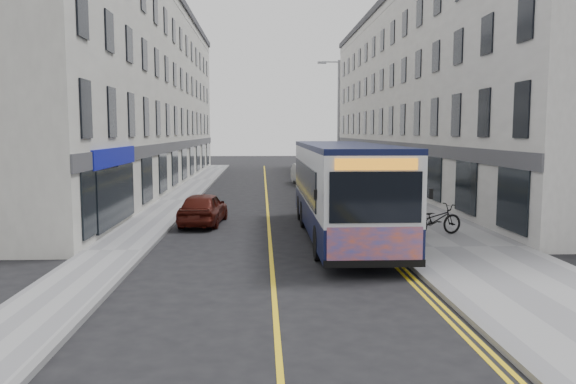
{
  "coord_description": "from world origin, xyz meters",
  "views": [
    {
      "loc": [
        -0.28,
        -19.04,
        3.88
      ],
      "look_at": [
        0.71,
        1.99,
        1.6
      ],
      "focal_mm": 35.0,
      "sensor_mm": 36.0,
      "label": 1
    }
  ],
  "objects": [
    {
      "name": "ground",
      "position": [
        0.0,
        0.0,
        0.0
      ],
      "size": [
        140.0,
        140.0,
        0.0
      ],
      "primitive_type": "plane",
      "color": "black",
      "rests_on": "ground"
    },
    {
      "name": "pavement_east",
      "position": [
        6.25,
        12.0,
        0.06
      ],
      "size": [
        4.5,
        64.0,
        0.12
      ],
      "primitive_type": "cube",
      "color": "gray",
      "rests_on": "ground"
    },
    {
      "name": "pavement_west",
      "position": [
        -5.0,
        12.0,
        0.06
      ],
      "size": [
        2.0,
        64.0,
        0.12
      ],
      "primitive_type": "cube",
      "color": "gray",
      "rests_on": "ground"
    },
    {
      "name": "kerb_east",
      "position": [
        4.0,
        12.0,
        0.07
      ],
      "size": [
        0.18,
        64.0,
        0.13
      ],
      "primitive_type": "cube",
      "color": "slate",
      "rests_on": "ground"
    },
    {
      "name": "kerb_west",
      "position": [
        -4.0,
        12.0,
        0.07
      ],
      "size": [
        0.18,
        64.0,
        0.13
      ],
      "primitive_type": "cube",
      "color": "slate",
      "rests_on": "ground"
    },
    {
      "name": "road_centre_line",
      "position": [
        0.0,
        12.0,
        0.0
      ],
      "size": [
        0.12,
        64.0,
        0.01
      ],
      "primitive_type": "cube",
      "color": "yellow",
      "rests_on": "ground"
    },
    {
      "name": "road_dbl_yellow_inner",
      "position": [
        3.55,
        12.0,
        0.0
      ],
      "size": [
        0.1,
        64.0,
        0.01
      ],
      "primitive_type": "cube",
      "color": "yellow",
      "rests_on": "ground"
    },
    {
      "name": "road_dbl_yellow_outer",
      "position": [
        3.75,
        12.0,
        0.0
      ],
      "size": [
        0.1,
        64.0,
        0.01
      ],
      "primitive_type": "cube",
      "color": "yellow",
      "rests_on": "ground"
    },
    {
      "name": "terrace_east",
      "position": [
        11.5,
        21.0,
        6.5
      ],
      "size": [
        6.0,
        46.0,
        13.0
      ],
      "primitive_type": "cube",
      "color": "silver",
      "rests_on": "ground"
    },
    {
      "name": "terrace_west",
      "position": [
        -9.0,
        21.0,
        6.5
      ],
      "size": [
        6.0,
        46.0,
        13.0
      ],
      "primitive_type": "cube",
      "color": "silver",
      "rests_on": "ground"
    },
    {
      "name": "streetlamp",
      "position": [
        4.17,
        14.0,
        4.38
      ],
      "size": [
        1.32,
        0.18,
        8.0
      ],
      "color": "gray",
      "rests_on": "ground"
    },
    {
      "name": "city_bus",
      "position": [
        2.65,
        1.06,
        1.88
      ],
      "size": [
        2.75,
        11.81,
        3.43
      ],
      "color": "black",
      "rests_on": "ground"
    },
    {
      "name": "bicycle",
      "position": [
        6.03,
        0.87,
        0.68
      ],
      "size": [
        2.27,
        1.35,
        1.13
      ],
      "primitive_type": "imported",
      "rotation": [
        0.0,
        0.0,
        1.87
      ],
      "color": "black",
      "rests_on": "pavement_east"
    },
    {
      "name": "pedestrian_near",
      "position": [
        5.35,
        11.01,
        0.95
      ],
      "size": [
        0.71,
        0.59,
        1.66
      ],
      "primitive_type": "imported",
      "rotation": [
        0.0,
        0.0,
        -0.37
      ],
      "color": "olive",
      "rests_on": "pavement_east"
    },
    {
      "name": "pedestrian_far",
      "position": [
        5.46,
        16.29,
        0.94
      ],
      "size": [
        0.96,
        0.85,
        1.64
      ],
      "primitive_type": "imported",
      "rotation": [
        0.0,
        0.0,
        0.34
      ],
      "color": "black",
      "rests_on": "pavement_east"
    },
    {
      "name": "car_white",
      "position": [
        2.96,
        21.77,
        0.76
      ],
      "size": [
        2.08,
        4.75,
        1.52
      ],
      "primitive_type": "imported",
      "rotation": [
        0.0,
        0.0,
        0.1
      ],
      "color": "silver",
      "rests_on": "ground"
    },
    {
      "name": "car_maroon",
      "position": [
        -2.73,
        4.3,
        0.69
      ],
      "size": [
        1.97,
        4.15,
        1.37
      ],
      "primitive_type": "imported",
      "rotation": [
        0.0,
        0.0,
        3.05
      ],
      "color": "#45110B",
      "rests_on": "ground"
    }
  ]
}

